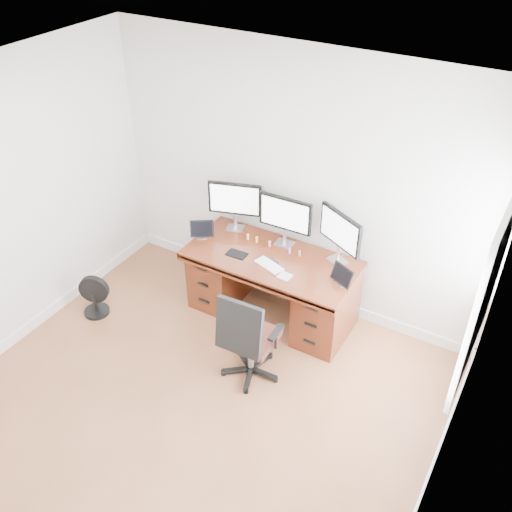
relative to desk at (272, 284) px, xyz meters
The scene contains 20 objects.
ground 1.87m from the desk, 90.00° to the right, with size 4.50×4.50×0.00m, color brown.
back_wall 1.04m from the desk, 90.00° to the left, with size 4.00×0.10×2.70m, color silver.
right_wall 2.80m from the desk, 40.79° to the right, with size 0.10×4.50×2.70m.
desk is the anchor object (origin of this frame).
office_chair 0.90m from the desk, 75.09° to the right, with size 0.56×0.54×0.97m.
floor_fan 1.86m from the desk, 150.31° to the right, with size 0.31×0.27×0.46m.
monitor_left 0.93m from the desk, 157.69° to the left, with size 0.53×0.20×0.53m.
monitor_center 0.72m from the desk, 89.99° to the left, with size 0.55×0.14×0.53m.
monitor_right 0.93m from the desk, 22.33° to the left, with size 0.50×0.29×0.53m.
tablet_left 0.90m from the desk, behind, with size 0.24×0.19×0.19m.
tablet_right 0.87m from the desk, ahead, with size 0.25×0.16×0.19m.
keyboard 0.40m from the desk, 73.52° to the right, with size 0.30×0.13×0.01m, color white.
trackpad 0.50m from the desk, 43.10° to the right, with size 0.12×0.12×0.01m, color #B7B9BE.
drawing_tablet 0.50m from the desk, 152.95° to the right, with size 0.20×0.13×0.01m, color black.
phone 0.36m from the desk, 68.00° to the right, with size 0.13×0.06×0.01m, color black.
figurine_yellow 0.54m from the desk, 161.58° to the left, with size 0.03×0.03×0.07m.
figurine_orange 0.48m from the desk, 154.75° to the left, with size 0.03×0.03×0.07m.
figurine_pink 0.42m from the desk, 131.43° to the left, with size 0.03×0.03×0.07m.
figurine_purple 0.42m from the desk, 44.47° to the left, with size 0.03×0.03×0.07m.
figurine_brown 0.47m from the desk, 27.52° to the left, with size 0.03×0.03×0.07m.
Camera 1 is at (2.14, -2.18, 3.99)m, focal length 40.00 mm.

